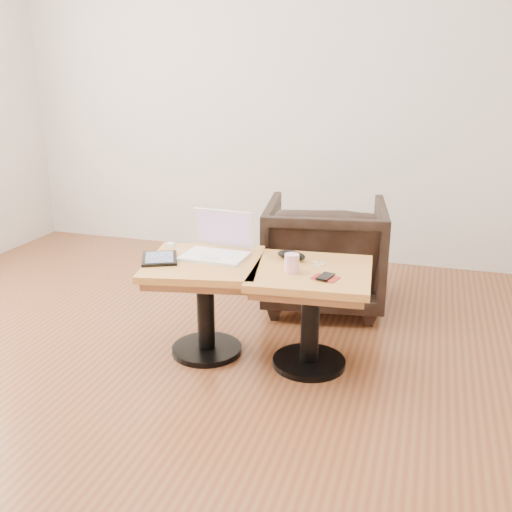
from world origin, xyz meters
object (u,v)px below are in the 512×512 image
(laptop, at_px, (218,247))
(armchair, at_px, (325,253))
(side_table_right, at_px, (311,294))
(side_table_left, at_px, (205,284))
(striped_cup, at_px, (292,263))

(laptop, height_order, armchair, laptop)
(side_table_right, bearing_deg, laptop, 166.99)
(side_table_left, xyz_separation_m, armchair, (0.47, 0.86, -0.05))
(side_table_left, relative_size, striped_cup, 7.38)
(side_table_left, bearing_deg, striped_cup, -16.50)
(armchair, bearing_deg, side_table_right, 87.06)
(side_table_left, xyz_separation_m, striped_cup, (0.47, -0.04, 0.18))
(laptop, bearing_deg, armchair, 62.83)
(side_table_right, height_order, armchair, armchair)
(side_table_left, bearing_deg, laptop, 56.43)
(armchair, bearing_deg, laptop, 51.59)
(side_table_left, bearing_deg, side_table_right, -8.59)
(armchair, bearing_deg, side_table_left, 52.32)
(side_table_left, relative_size, side_table_right, 1.08)
(side_table_right, bearing_deg, armchair, 90.73)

